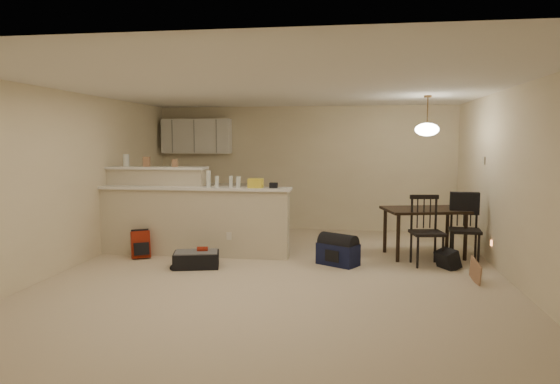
% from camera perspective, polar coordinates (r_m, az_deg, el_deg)
% --- Properties ---
extents(room, '(7.00, 7.02, 2.50)m').
position_cam_1_polar(room, '(6.68, -0.01, 1.08)').
color(room, beige).
rests_on(room, ground).
extents(breakfast_bar, '(3.08, 0.58, 1.39)m').
position_cam_1_polar(breakfast_bar, '(8.13, -11.37, -2.72)').
color(breakfast_bar, beige).
rests_on(breakfast_bar, ground).
extents(upper_cabinets, '(1.40, 0.34, 0.70)m').
position_cam_1_polar(upper_cabinets, '(10.40, -9.49, 6.31)').
color(upper_cabinets, white).
rests_on(upper_cabinets, room).
extents(kitchen_counter, '(1.80, 0.60, 0.90)m').
position_cam_1_polar(kitchen_counter, '(10.31, -8.52, -1.76)').
color(kitchen_counter, white).
rests_on(kitchen_counter, ground).
extents(thermostat, '(0.02, 0.12, 0.12)m').
position_cam_1_polar(thermostat, '(8.40, 22.25, 3.34)').
color(thermostat, beige).
rests_on(thermostat, room).
extents(jar, '(0.10, 0.10, 0.20)m').
position_cam_1_polar(jar, '(8.54, -17.17, 3.48)').
color(jar, silver).
rests_on(jar, breakfast_bar).
extents(cereal_box, '(0.10, 0.07, 0.16)m').
position_cam_1_polar(cereal_box, '(8.40, -15.00, 3.37)').
color(cereal_box, '#A87956').
rests_on(cereal_box, breakfast_bar).
extents(small_box, '(0.08, 0.06, 0.12)m').
position_cam_1_polar(small_box, '(8.22, -11.94, 3.25)').
color(small_box, '#A87956').
rests_on(small_box, breakfast_bar).
extents(bottle_a, '(0.07, 0.07, 0.26)m').
position_cam_1_polar(bottle_a, '(7.83, -8.18, 1.51)').
color(bottle_a, silver).
rests_on(bottle_a, breakfast_bar).
extents(bottle_b, '(0.06, 0.06, 0.18)m').
position_cam_1_polar(bottle_b, '(7.74, -5.63, 1.19)').
color(bottle_b, silver).
rests_on(bottle_b, breakfast_bar).
extents(bag_lump, '(0.22, 0.18, 0.14)m').
position_cam_1_polar(bag_lump, '(7.66, -2.80, 1.02)').
color(bag_lump, '#A87956').
rests_on(bag_lump, breakfast_bar).
extents(pouch, '(0.12, 0.10, 0.08)m').
position_cam_1_polar(pouch, '(7.62, -0.74, 0.77)').
color(pouch, '#A87956').
rests_on(pouch, breakfast_bar).
extents(extra_item_x, '(0.06, 0.06, 0.17)m').
position_cam_1_polar(extra_item_x, '(7.80, -7.23, 1.19)').
color(extra_item_x, silver).
rests_on(extra_item_x, breakfast_bar).
extents(extra_item_y, '(0.07, 0.07, 0.17)m').
position_cam_1_polar(extra_item_y, '(7.72, -4.78, 1.16)').
color(extra_item_y, silver).
rests_on(extra_item_y, breakfast_bar).
extents(dining_table, '(1.36, 1.07, 0.76)m').
position_cam_1_polar(dining_table, '(8.10, 16.18, -2.48)').
color(dining_table, black).
rests_on(dining_table, ground).
extents(pendant_lamp, '(0.36, 0.36, 0.62)m').
position_cam_1_polar(pendant_lamp, '(8.02, 16.45, 6.93)').
color(pendant_lamp, brown).
rests_on(pendant_lamp, room).
extents(dining_chair_near, '(0.51, 0.49, 1.02)m').
position_cam_1_polar(dining_chair_near, '(7.55, 16.47, -4.29)').
color(dining_chair_near, black).
rests_on(dining_chair_near, ground).
extents(dining_chair_far, '(0.49, 0.47, 1.01)m').
position_cam_1_polar(dining_chair_far, '(7.93, 20.38, -3.94)').
color(dining_chair_far, black).
rests_on(dining_chair_far, ground).
extents(suitcase, '(0.72, 0.55, 0.22)m').
position_cam_1_polar(suitcase, '(7.32, -9.54, -7.65)').
color(suitcase, black).
rests_on(suitcase, ground).
extents(red_backpack, '(0.33, 0.29, 0.42)m').
position_cam_1_polar(red_backpack, '(8.05, -15.64, -5.81)').
color(red_backpack, maroon).
rests_on(red_backpack, ground).
extents(navy_duffel, '(0.66, 0.57, 0.32)m').
position_cam_1_polar(navy_duffel, '(7.39, 6.64, -7.07)').
color(navy_duffel, '#111637').
rests_on(navy_duffel, ground).
extents(black_daypack, '(0.33, 0.36, 0.26)m').
position_cam_1_polar(black_daypack, '(7.52, 18.61, -7.33)').
color(black_daypack, black).
rests_on(black_daypack, ground).
extents(cardboard_sheet, '(0.06, 0.38, 0.29)m').
position_cam_1_polar(cardboard_sheet, '(6.92, 21.44, -8.46)').
color(cardboard_sheet, '#A87956').
rests_on(cardboard_sheet, ground).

